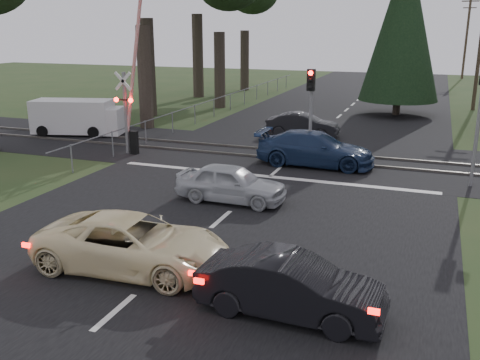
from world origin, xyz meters
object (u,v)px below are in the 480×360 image
at_px(traffic_signal_center, 311,100).
at_px(blue_sedan, 315,149).
at_px(dark_car_far, 303,125).
at_px(cream_coupe, 133,244).
at_px(utility_pole_far, 467,36).
at_px(silver_car, 231,183).
at_px(dark_hatchback, 291,287).
at_px(crossing_signal, 130,111).
at_px(white_van, 80,117).

relative_size(traffic_signal_center, blue_sedan, 0.81).
bearing_deg(blue_sedan, dark_car_far, 18.50).
bearing_deg(cream_coupe, utility_pole_far, -12.54).
bearing_deg(utility_pole_far, traffic_signal_center, -99.60).
bearing_deg(silver_car, dark_hatchback, -148.47).
relative_size(dark_hatchback, dark_car_far, 1.00).
distance_m(crossing_signal, dark_hatchback, 15.89).
bearing_deg(crossing_signal, utility_pole_far, 70.77).
relative_size(dark_hatchback, white_van, 0.75).
bearing_deg(dark_car_far, crossing_signal, 133.57).
distance_m(traffic_signal_center, white_van, 13.72).
distance_m(crossing_signal, white_van, 6.10).
xyz_separation_m(silver_car, blue_sedan, (1.63, 5.84, 0.08)).
bearing_deg(cream_coupe, dark_car_far, -3.25).
bearing_deg(traffic_signal_center, cream_coupe, -98.36).
xyz_separation_m(cream_coupe, white_van, (-11.70, 13.88, 0.30)).
xyz_separation_m(dark_hatchback, white_van, (-15.92, 14.68, 0.33)).
height_order(utility_pole_far, dark_car_far, utility_pole_far).
xyz_separation_m(utility_pole_far, dark_hatchback, (-4.99, -56.80, -4.08)).
relative_size(cream_coupe, blue_sedan, 0.96).
xyz_separation_m(crossing_signal, utility_pole_far, (15.77, 45.21, 2.67)).
height_order(crossing_signal, cream_coupe, crossing_signal).
bearing_deg(dark_car_far, blue_sedan, -163.48).
bearing_deg(utility_pole_far, white_van, -116.41).
height_order(utility_pole_far, silver_car, utility_pole_far).
xyz_separation_m(traffic_signal_center, white_van, (-13.41, 2.21, -1.84)).
relative_size(traffic_signal_center, dark_hatchback, 1.05).
relative_size(crossing_signal, blue_sedan, 1.38).
distance_m(crossing_signal, utility_pole_far, 47.96).
xyz_separation_m(blue_sedan, dark_car_far, (-1.99, 5.89, -0.09)).
distance_m(blue_sedan, white_van, 13.89).
bearing_deg(dark_car_far, utility_pole_far, -15.57).
xyz_separation_m(crossing_signal, blue_sedan, (8.56, 0.84, -1.33)).
relative_size(crossing_signal, dark_hatchback, 1.78).
relative_size(utility_pole_far, white_van, 1.74).
distance_m(silver_car, blue_sedan, 6.06).
distance_m(traffic_signal_center, utility_pole_far, 44.99).
bearing_deg(utility_pole_far, crossing_signal, -109.23).
height_order(traffic_signal_center, utility_pole_far, utility_pole_far).
bearing_deg(dark_hatchback, crossing_signal, 44.87).
height_order(dark_hatchback, blue_sedan, blue_sedan).
height_order(silver_car, dark_car_far, silver_car).
bearing_deg(traffic_signal_center, blue_sedan, -9.75).
distance_m(utility_pole_far, blue_sedan, 45.13).
distance_m(utility_pole_far, cream_coupe, 56.90).
distance_m(crossing_signal, traffic_signal_center, 8.36).
height_order(traffic_signal_center, dark_hatchback, traffic_signal_center).
bearing_deg(cream_coupe, white_van, 36.91).
relative_size(blue_sedan, dark_car_far, 1.29).
bearing_deg(white_van, utility_pole_far, 48.77).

